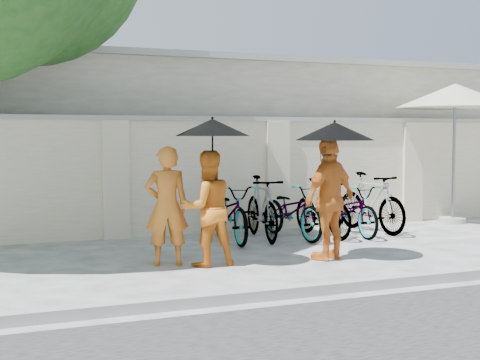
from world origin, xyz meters
name	(u,v)px	position (x,y,z in m)	size (l,w,h in m)	color
ground	(238,268)	(0.00, 0.00, 0.00)	(80.00, 80.00, 0.00)	silver
kerb	(295,291)	(0.00, -1.70, 0.06)	(40.00, 0.16, 0.12)	#9A9A95
compound_wall	(224,176)	(1.00, 3.20, 1.00)	(20.00, 0.30, 2.00)	silver
building_behind	(207,141)	(2.00, 7.00, 1.60)	(14.00, 6.00, 3.20)	silver
monk_left	(167,206)	(-0.82, 0.51, 0.80)	(0.59, 0.39, 1.61)	#C36B20
monk_center	(207,208)	(-0.33, 0.29, 0.78)	(0.75, 0.59, 1.55)	orange
parasol_center	(212,127)	(-0.28, 0.21, 1.86)	(0.99, 0.99, 1.09)	black
monk_right	(330,199)	(1.42, 0.06, 0.86)	(1.01, 0.42, 1.73)	orange
parasol_right	(335,131)	(1.44, -0.02, 1.81)	(1.10, 1.10, 0.96)	black
patio_umbrella	(455,97)	(5.63, 2.56, 2.49)	(2.85, 2.85, 2.76)	#9A9A95
bike_0	(231,213)	(0.70, 2.08, 0.48)	(0.63, 1.81, 0.95)	slate
bike_1	(262,208)	(1.25, 2.04, 0.53)	(0.50, 1.78, 1.07)	slate
bike_2	(292,211)	(1.79, 1.99, 0.47)	(0.63, 1.79, 0.94)	slate
bike_3	(322,208)	(2.33, 1.93, 0.50)	(0.47, 1.67, 1.00)	slate
bike_4	(351,210)	(2.88, 1.90, 0.45)	(0.59, 1.70, 0.89)	slate
bike_5	(371,202)	(3.42, 2.10, 0.54)	(0.51, 1.79, 1.08)	slate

